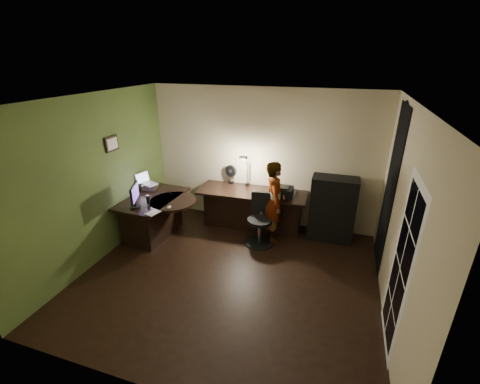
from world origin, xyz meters
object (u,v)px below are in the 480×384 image
(desk_left, at_px, (155,216))
(office_chair, at_px, (260,221))
(desk_right, at_px, (252,210))
(person, at_px, (275,202))
(cabinet, at_px, (332,209))
(monitor, at_px, (134,199))

(desk_left, relative_size, office_chair, 1.44)
(desk_right, height_order, person, person)
(cabinet, height_order, monitor, cabinet)
(desk_left, distance_m, desk_right, 1.88)
(desk_left, height_order, person, person)
(cabinet, xyz_separation_m, monitor, (-3.24, -1.39, 0.34))
(monitor, bearing_deg, cabinet, 1.39)
(desk_left, bearing_deg, person, 17.05)
(desk_left, xyz_separation_m, monitor, (-0.04, -0.46, 0.56))
(office_chair, bearing_deg, desk_right, 112.68)
(office_chair, bearing_deg, desk_left, -177.32)
(desk_right, height_order, cabinet, cabinet)
(desk_left, relative_size, monitor, 3.07)
(office_chair, xyz_separation_m, person, (0.21, 0.25, 0.29))
(desk_right, bearing_deg, desk_left, -155.21)
(desk_right, relative_size, cabinet, 1.72)
(desk_right, bearing_deg, person, -33.01)
(cabinet, bearing_deg, office_chair, -153.49)
(desk_right, bearing_deg, monitor, -144.74)
(cabinet, bearing_deg, monitor, -157.05)
(desk_right, distance_m, monitor, 2.24)
(monitor, relative_size, office_chair, 0.47)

